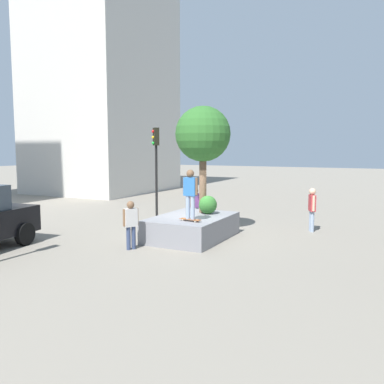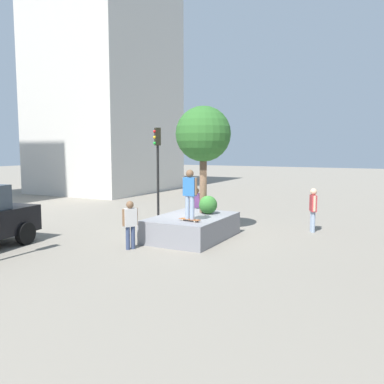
{
  "view_description": "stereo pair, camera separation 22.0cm",
  "coord_description": "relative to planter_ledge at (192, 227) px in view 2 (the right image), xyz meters",
  "views": [
    {
      "loc": [
        -13.6,
        -6.82,
        3.33
      ],
      "look_at": [
        -0.35,
        -0.22,
        1.74
      ],
      "focal_mm": 37.93,
      "sensor_mm": 36.0,
      "label": 1
    },
    {
      "loc": [
        -13.5,
        -7.02,
        3.33
      ],
      "look_at": [
        -0.35,
        -0.22,
        1.74
      ],
      "focal_mm": 37.93,
      "sensor_mm": 36.0,
      "label": 2
    }
  ],
  "objects": [
    {
      "name": "skateboard",
      "position": [
        -0.95,
        -0.41,
        0.48
      ],
      "size": [
        0.33,
        0.82,
        0.07
      ],
      "color": "brown",
      "rests_on": "planter_ledge"
    },
    {
      "name": "pedestrian_crossing",
      "position": [
        3.28,
        -3.74,
        0.6
      ],
      "size": [
        0.56,
        0.37,
        1.76
      ],
      "color": "#8C9EB7",
      "rests_on": "ground"
    },
    {
      "name": "traffic_light_corner",
      "position": [
        3.61,
        3.75,
        2.54
      ],
      "size": [
        0.37,
        0.37,
        4.33
      ],
      "color": "black",
      "rests_on": "ground"
    },
    {
      "name": "brick_midrise",
      "position": [
        12.35,
        13.88,
        8.68
      ],
      "size": [
        9.7,
        8.39,
        18.21
      ],
      "primitive_type": "cube",
      "color": "beige",
      "rests_on": "ground"
    },
    {
      "name": "boxwood_shrub",
      "position": [
        0.76,
        -0.3,
        0.77
      ],
      "size": [
        0.7,
        0.7,
        0.7
      ],
      "primitive_type": "sphere",
      "color": "#2D6628",
      "rests_on": "planter_ledge"
    },
    {
      "name": "skateboarder",
      "position": [
        -0.95,
        -0.41,
        1.48
      ],
      "size": [
        0.26,
        0.58,
        1.71
      ],
      "color": "#8C9EB7",
      "rests_on": "skateboard"
    },
    {
      "name": "planter_ledge",
      "position": [
        0.0,
        0.0,
        0.0
      ],
      "size": [
        3.55,
        2.44,
        0.84
      ],
      "primitive_type": "cube",
      "color": "gray",
      "rests_on": "ground"
    },
    {
      "name": "plaza_tree",
      "position": [
        0.97,
        0.01,
        3.43
      ],
      "size": [
        2.13,
        2.13,
        4.11
      ],
      "color": "brown",
      "rests_on": "planter_ledge"
    },
    {
      "name": "passerby_with_bag",
      "position": [
        -2.37,
        1.08,
        0.52
      ],
      "size": [
        0.49,
        0.38,
        1.62
      ],
      "color": "navy",
      "rests_on": "ground"
    },
    {
      "name": "bystander_watching",
      "position": [
        2.45,
        1.06,
        0.53
      ],
      "size": [
        0.48,
        0.39,
        1.64
      ],
      "color": "#8C9EB7",
      "rests_on": "ground"
    },
    {
      "name": "ground_plane",
      "position": [
        0.35,
        0.22,
        -0.42
      ],
      "size": [
        120.0,
        120.0,
        0.0
      ],
      "primitive_type": "plane",
      "color": "gray"
    }
  ]
}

